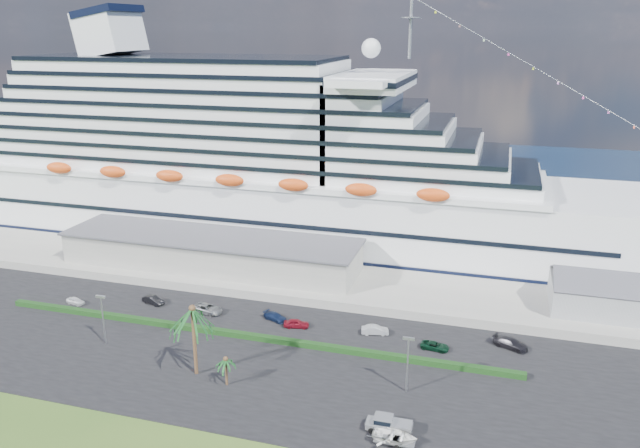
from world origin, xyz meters
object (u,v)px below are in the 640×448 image
(pickup_truck, at_px, (388,424))
(boat_trailer, at_px, (395,436))
(parked_car_3, at_px, (275,317))
(cruise_ship, at_px, (268,170))

(pickup_truck, distance_m, boat_trailer, 2.67)
(pickup_truck, bearing_deg, boat_trailer, -62.84)
(parked_car_3, xyz_separation_m, boat_trailer, (25.51, -27.37, 0.53))
(cruise_ship, bearing_deg, parked_car_3, -67.90)
(cruise_ship, height_order, parked_car_3, cruise_ship)
(cruise_ship, distance_m, pickup_truck, 78.74)
(cruise_ship, height_order, boat_trailer, cruise_ship)
(pickup_truck, bearing_deg, parked_car_3, 134.18)
(parked_car_3, relative_size, boat_trailer, 0.72)
(cruise_ship, xyz_separation_m, boat_trailer, (41.98, -67.95, -15.40))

